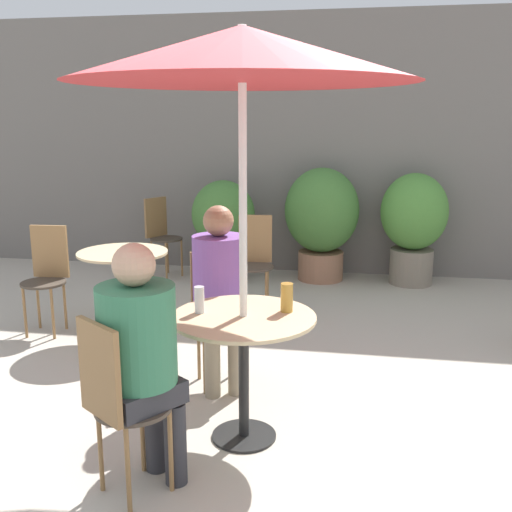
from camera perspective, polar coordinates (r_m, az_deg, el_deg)
name	(u,v)px	position (r m, az deg, el deg)	size (l,w,h in m)	color
ground_plane	(256,459)	(3.45, -0.04, -18.76)	(20.00, 20.00, 0.00)	#B2A899
storefront_wall	(319,146)	(7.14, 5.99, 10.35)	(10.00, 0.06, 3.00)	slate
cafe_table_near	(244,340)	(3.39, -1.19, -8.05)	(0.81, 0.81, 0.74)	black
cafe_table_far	(123,271)	(5.10, -12.52, -1.41)	(0.74, 0.74, 0.74)	black
bistro_chair_0	(216,305)	(4.17, -3.83, -4.70)	(0.41, 0.42, 0.92)	#42382D
bistro_chair_1	(116,394)	(2.95, -13.19, -12.71)	(0.43, 0.43, 0.92)	#42382D
bistro_chair_2	(255,255)	(5.70, -0.12, 0.14)	(0.38, 0.39, 0.92)	#42382D
bistro_chair_3	(161,230)	(7.08, -9.07, 2.50)	(0.43, 0.42, 0.92)	#42382D
bistro_chair_5	(47,269)	(5.45, -19.28, -1.19)	(0.38, 0.38, 0.92)	#42382D
seated_person_0	(220,283)	(3.98, -3.48, -2.61)	(0.41, 0.43, 1.27)	gray
seated_person_1	(141,349)	(2.95, -10.94, -8.65)	(0.47, 0.48, 1.26)	#2D2D33
beer_glass_0	(199,300)	(3.39, -5.41, -4.16)	(0.06, 0.06, 0.15)	silver
beer_glass_1	(287,298)	(3.39, 2.95, -3.97)	(0.07, 0.07, 0.16)	#B28433
potted_plant_0	(223,224)	(6.83, -3.13, 3.05)	(0.72, 0.72, 1.14)	brown
potted_plant_1	(322,217)	(6.83, 6.27, 3.75)	(0.84, 0.84, 1.28)	#93664C
potted_plant_2	(414,221)	(6.84, 14.79, 3.27)	(0.73, 0.73, 1.24)	slate
umbrella	(242,55)	(3.19, -1.32, 18.60)	(1.81, 1.81, 2.27)	silver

